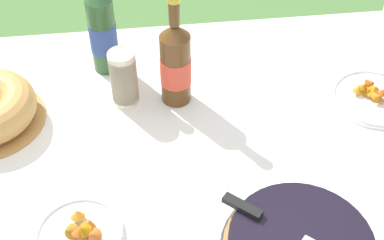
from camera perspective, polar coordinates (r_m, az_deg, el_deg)
The scene contains 8 objects.
garden_table at distance 1.36m, azimuth -3.59°, elevation -6.51°, with size 1.73×1.14×0.78m.
tablecloth at distance 1.32m, azimuth -3.70°, elevation -5.02°, with size 1.74×1.15×0.10m.
serving_knife at distance 1.12m, azimuth 10.34°, elevation -11.69°, with size 0.30×0.27×0.01m.
cup_stack at distance 1.42m, azimuth -7.29°, elevation 4.45°, with size 0.07×0.07×0.16m.
cider_bottle_green at distance 1.51m, azimuth -9.55°, elevation 9.45°, with size 0.08×0.08×0.34m.
cider_bottle_amber at distance 1.39m, azimuth -1.77°, elevation 6.03°, with size 0.08×0.08×0.32m.
snack_plate_near at distance 1.19m, azimuth -11.89°, elevation -11.73°, with size 0.19×0.19×0.05m.
snack_plate_right at distance 1.53m, azimuth 18.93°, elevation 2.35°, with size 0.23×0.23×0.06m.
Camera 1 is at (-0.02, -0.85, 1.77)m, focal length 50.00 mm.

